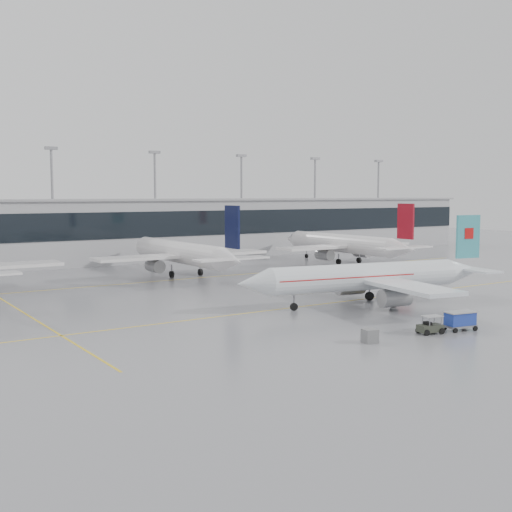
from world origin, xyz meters
TOP-DOWN VIEW (x-y plane):
  - ground at (0.00, 0.00)m, footprint 320.00×320.00m
  - taxi_line_main at (0.00, 0.00)m, footprint 120.00×0.25m
  - taxi_line_north at (0.00, 30.00)m, footprint 120.00×0.25m
  - taxi_line_cross at (-30.00, 15.00)m, footprint 0.25×60.00m
  - terminal at (0.00, 62.00)m, footprint 180.00×15.00m
  - terminal_glass at (0.00, 54.45)m, footprint 180.00×0.20m
  - terminal_roof at (0.00, 62.00)m, footprint 182.00×16.00m
  - light_masts at (0.00, 68.00)m, footprint 156.40×1.00m
  - air_canada_jet at (6.73, -3.55)m, footprint 34.47×27.37m
  - parked_jet_c at (-0.00, 33.69)m, footprint 29.64×36.96m
  - parked_jet_d at (35.00, 33.69)m, footprint 29.64×36.96m
  - baggage_tug at (-0.32, -18.63)m, footprint 3.62×1.87m
  - baggage_cart at (3.22, -19.27)m, footprint 3.31×2.22m
  - gse_unit at (-7.75, -18.21)m, footprint 1.42×1.35m

SIDE VIEW (x-z plane):
  - ground at x=0.00m, z-range 0.00..0.00m
  - taxi_line_main at x=0.00m, z-range 0.00..0.01m
  - taxi_line_north at x=0.00m, z-range 0.00..0.01m
  - taxi_line_cross at x=-30.00m, z-range 0.00..0.01m
  - baggage_tug at x=-0.32m, z-range -0.25..1.46m
  - gse_unit at x=-7.75m, z-range 0.00..1.24m
  - baggage_cart at x=3.22m, z-range 0.16..2.06m
  - air_canada_jet at x=6.73m, z-range -1.97..8.66m
  - parked_jet_c at x=0.00m, z-range -2.15..9.57m
  - parked_jet_d at x=35.00m, z-range -2.15..9.57m
  - terminal at x=0.00m, z-range 0.00..12.00m
  - terminal_glass at x=0.00m, z-range 5.00..10.00m
  - terminal_roof at x=0.00m, z-range 12.00..12.40m
  - light_masts at x=0.00m, z-range 2.04..24.64m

